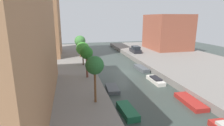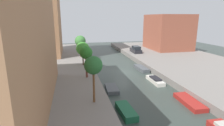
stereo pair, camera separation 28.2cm
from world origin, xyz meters
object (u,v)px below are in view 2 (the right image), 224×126
(street_tree_3, at_px, (80,41))
(moored_boat_right_3, at_px, (141,68))
(moored_boat_right_2, at_px, (155,80))
(moored_boat_right_1, at_px, (189,102))
(moored_boat_left_1, at_px, (126,111))
(low_block_right, at_px, (168,32))
(parked_car, at_px, (136,50))
(street_tree_1, at_px, (86,53))
(moored_boat_left_2, at_px, (112,89))
(street_tree_0, at_px, (93,66))
(street_tree_2, at_px, (83,49))

(street_tree_3, height_order, moored_boat_right_3, street_tree_3)
(moored_boat_right_2, bearing_deg, moored_boat_right_1, -85.33)
(moored_boat_left_1, distance_m, moored_boat_right_2, 10.74)
(moored_boat_right_2, bearing_deg, low_block_right, 57.48)
(street_tree_3, bearing_deg, parked_car, 9.95)
(moored_boat_left_1, bearing_deg, moored_boat_right_2, 48.49)
(street_tree_1, bearing_deg, moored_boat_left_2, -49.35)
(parked_car, height_order, moored_boat_left_2, parked_car)
(moored_boat_right_1, height_order, moored_boat_right_3, moored_boat_right_3)
(street_tree_1, bearing_deg, street_tree_3, 90.00)
(moored_boat_right_3, bearing_deg, moored_boat_right_2, -93.84)
(street_tree_3, height_order, moored_boat_left_2, street_tree_3)
(street_tree_3, relative_size, moored_boat_right_3, 1.07)
(street_tree_0, relative_size, moored_boat_left_2, 1.47)
(street_tree_2, xyz_separation_m, moored_boat_right_1, (10.80, -16.78, -3.83))
(moored_boat_right_1, distance_m, moored_boat_right_2, 7.54)
(street_tree_3, height_order, moored_boat_right_1, street_tree_3)
(parked_car, bearing_deg, street_tree_0, -118.52)
(street_tree_1, bearing_deg, low_block_right, 40.26)
(street_tree_3, distance_m, moored_boat_right_2, 20.05)
(street_tree_1, xyz_separation_m, moored_boat_left_1, (3.06, -9.88, -4.26))
(moored_boat_left_2, relative_size, moored_boat_right_2, 0.80)
(street_tree_2, distance_m, street_tree_3, 7.50)
(street_tree_1, bearing_deg, street_tree_0, -90.00)
(street_tree_0, relative_size, moored_boat_right_3, 1.09)
(street_tree_0, xyz_separation_m, parked_car, (14.03, 25.82, -3.23))
(moored_boat_right_2, bearing_deg, moored_boat_left_1, -131.51)
(street_tree_0, distance_m, moored_boat_right_3, 17.72)
(low_block_right, distance_m, moored_boat_left_1, 37.99)
(street_tree_2, distance_m, moored_boat_right_2, 14.27)
(low_block_right, height_order, moored_boat_right_2, low_block_right)
(street_tree_0, height_order, street_tree_3, street_tree_0)
(street_tree_0, relative_size, parked_car, 1.04)
(moored_boat_left_2, bearing_deg, low_block_right, 48.37)
(street_tree_0, bearing_deg, street_tree_2, 90.00)
(street_tree_1, relative_size, street_tree_3, 0.96)
(low_block_right, distance_m, street_tree_1, 32.36)
(street_tree_2, relative_size, moored_boat_left_1, 1.17)
(low_block_right, bearing_deg, moored_boat_right_3, -131.37)
(street_tree_0, xyz_separation_m, street_tree_1, (0.00, 8.44, -0.34))
(street_tree_2, bearing_deg, street_tree_1, -90.00)
(moored_boat_left_1, relative_size, moored_boat_right_2, 0.88)
(low_block_right, distance_m, parked_car, 11.92)
(parked_car, distance_m, moored_boat_right_1, 26.96)
(street_tree_1, xyz_separation_m, street_tree_2, (-0.00, 7.43, -0.50))
(moored_boat_right_1, bearing_deg, moored_boat_right_3, 90.63)
(street_tree_0, relative_size, street_tree_2, 1.14)
(moored_boat_right_2, bearing_deg, street_tree_1, 169.80)
(low_block_right, xyz_separation_m, moored_boat_right_3, (-14.04, -15.94, -5.42))
(moored_boat_left_1, xyz_separation_m, moored_boat_right_1, (7.73, 0.53, -0.07))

